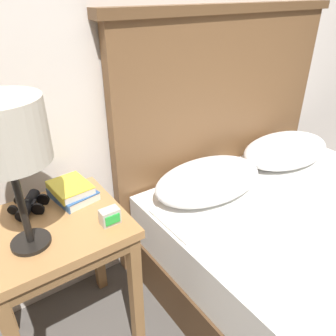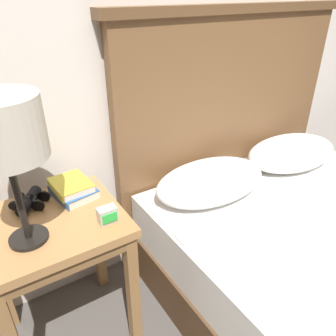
{
  "view_description": "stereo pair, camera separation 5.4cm",
  "coord_description": "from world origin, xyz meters",
  "views": [
    {
      "loc": [
        -0.87,
        -0.23,
        1.4
      ],
      "look_at": [
        -0.19,
        0.74,
        0.75
      ],
      "focal_mm": 35.0,
      "sensor_mm": 36.0,
      "label": 1
    },
    {
      "loc": [
        -0.83,
        -0.26,
        1.4
      ],
      "look_at": [
        -0.19,
        0.74,
        0.75
      ],
      "focal_mm": 35.0,
      "sensor_mm": 36.0,
      "label": 2
    }
  ],
  "objects": [
    {
      "name": "wall_back",
      "position": [
        0.0,
        1.11,
        1.3
      ],
      "size": [
        8.0,
        0.06,
        2.6
      ],
      "color": "silver",
      "rests_on": "ground_plane"
    },
    {
      "name": "table_lamp",
      "position": [
        -0.77,
        0.72,
        1.04
      ],
      "size": [
        0.25,
        0.25,
        0.5
      ],
      "color": "black",
      "rests_on": "nightstand"
    },
    {
      "name": "binoculars_pair",
      "position": [
        -0.72,
        0.93,
        0.67
      ],
      "size": [
        0.16,
        0.16,
        0.05
      ],
      "color": "black",
      "rests_on": "nightstand"
    },
    {
      "name": "book_stacked_on_top",
      "position": [
        -0.56,
        0.91,
        0.7
      ],
      "size": [
        0.15,
        0.18,
        0.03
      ],
      "color": "silver",
      "rests_on": "book_on_nightstand"
    },
    {
      "name": "alarm_clock",
      "position": [
        -0.5,
        0.67,
        0.68
      ],
      "size": [
        0.07,
        0.05,
        0.06
      ],
      "color": "#B7B2A8",
      "rests_on": "nightstand"
    },
    {
      "name": "book_on_nightstand",
      "position": [
        -0.55,
        0.9,
        0.66
      ],
      "size": [
        0.17,
        0.2,
        0.04
      ],
      "color": "silver",
      "rests_on": "nightstand"
    },
    {
      "name": "nightstand",
      "position": [
        -0.68,
        0.79,
        0.55
      ],
      "size": [
        0.52,
        0.46,
        0.65
      ],
      "color": "#AD7A47",
      "rests_on": "ground_plane"
    }
  ]
}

